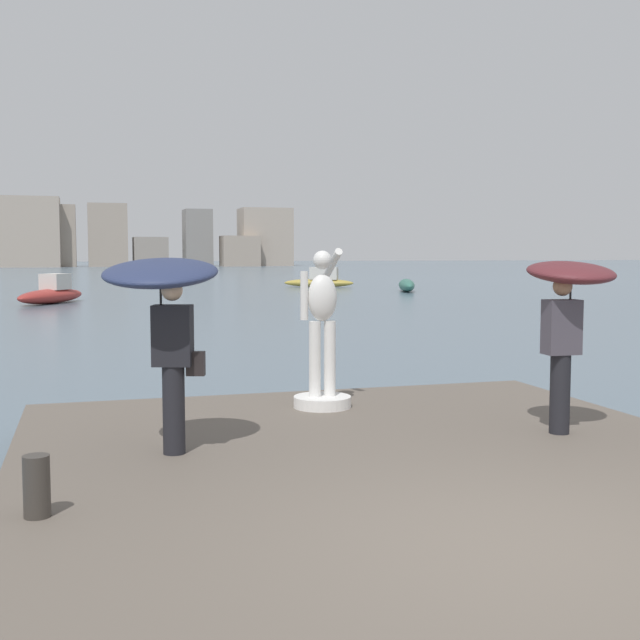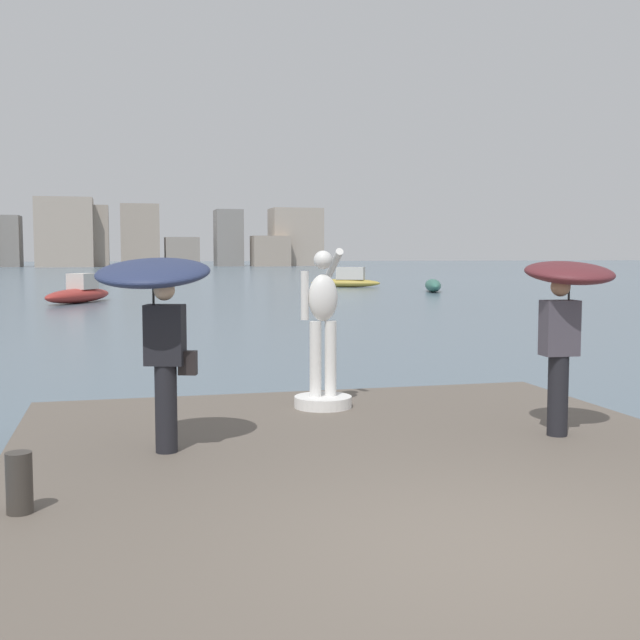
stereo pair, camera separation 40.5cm
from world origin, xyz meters
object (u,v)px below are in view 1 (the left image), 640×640
at_px(boat_mid, 407,285).
at_px(boat_far, 320,280).
at_px(onlooker_right, 567,300).
at_px(statue_white_figure, 322,347).
at_px(onlooker_left, 164,298).
at_px(boat_near, 52,294).
at_px(mooring_bollard, 37,486).

bearing_deg(boat_mid, boat_far, 113.68).
bearing_deg(onlooker_right, boat_far, 76.96).
relative_size(statue_white_figure, onlooker_left, 1.03).
bearing_deg(boat_mid, onlooker_right, -110.01).
height_order(statue_white_figure, boat_near, statue_white_figure).
xyz_separation_m(statue_white_figure, mooring_bollard, (-3.29, -3.56, -0.55)).
bearing_deg(onlooker_left, boat_far, 71.91).
bearing_deg(boat_near, statue_white_figure, -81.63).
bearing_deg(onlooker_left, boat_near, 94.10).
height_order(onlooker_left, boat_far, onlooker_left).
bearing_deg(onlooker_left, statue_white_figure, 40.57).
distance_m(mooring_bollard, boat_near, 34.03).
xyz_separation_m(onlooker_left, boat_far, (15.15, 46.38, -1.44)).
bearing_deg(boat_mid, statue_white_figure, -113.96).
bearing_deg(boat_near, onlooker_left, -85.90).
bearing_deg(statue_white_figure, onlooker_left, -139.43).
relative_size(statue_white_figure, mooring_bollard, 4.35).
bearing_deg(statue_white_figure, boat_near, 98.37).
height_order(statue_white_figure, boat_mid, statue_white_figure).
bearing_deg(boat_far, mooring_bollard, -108.70).
relative_size(statue_white_figure, boat_far, 0.42).
height_order(statue_white_figure, onlooker_right, statue_white_figure).
distance_m(statue_white_figure, boat_far, 46.38).
bearing_deg(onlooker_left, boat_mid, 64.40).
relative_size(mooring_bollard, boat_near, 0.09).
distance_m(boat_near, boat_far, 22.43).
height_order(onlooker_left, mooring_bollard, onlooker_left).
xyz_separation_m(onlooker_left, boat_near, (-2.32, 32.31, -1.48)).
bearing_deg(boat_mid, mooring_bollard, -115.95).
height_order(mooring_bollard, boat_mid, mooring_bollard).
distance_m(statue_white_figure, boat_mid, 40.30).
distance_m(statue_white_figure, onlooker_left, 2.95).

